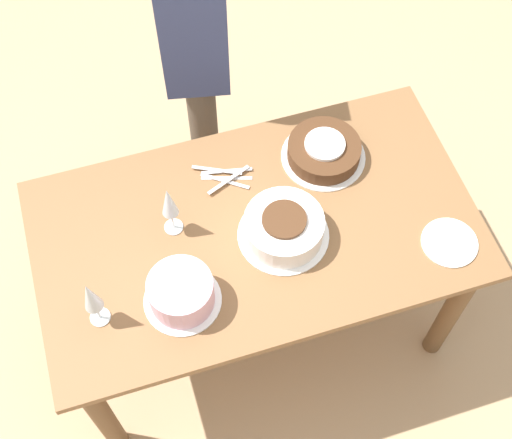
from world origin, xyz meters
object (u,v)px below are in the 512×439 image
cake_center_white (284,228)px  cake_back_decorated (181,293)px  person_cutting (193,15)px  cake_front_chocolate (324,151)px  wine_glass_near (91,297)px  wine_glass_far (169,203)px

cake_center_white → cake_back_decorated: 0.38m
cake_center_white → person_cutting: size_ratio=0.18×
cake_front_chocolate → wine_glass_near: (0.83, 0.35, 0.11)m
wine_glass_near → person_cutting: bearing=-121.1°
cake_front_chocolate → wine_glass_near: bearing=23.0°
cake_front_chocolate → wine_glass_near: wine_glass_near is taller
cake_center_white → wine_glass_near: size_ratio=1.33×
cake_back_decorated → wine_glass_near: wine_glass_near is taller
cake_center_white → cake_front_chocolate: (-0.23, -0.25, -0.01)m
cake_center_white → person_cutting: 0.81m
cake_center_white → wine_glass_near: 0.62m
cake_front_chocolate → wine_glass_near: 0.91m
cake_front_chocolate → wine_glass_far: wine_glass_far is taller
cake_back_decorated → wine_glass_far: (-0.04, -0.25, 0.09)m
wine_glass_far → wine_glass_near: bearing=39.8°
cake_back_decorated → person_cutting: (-0.29, -0.91, 0.18)m
cake_back_decorated → wine_glass_far: size_ratio=1.08×
wine_glass_far → person_cutting: 0.70m
person_cutting → wine_glass_near: bearing=-19.3°
wine_glass_near → person_cutting: (-0.54, -0.89, 0.09)m
cake_center_white → cake_back_decorated: bearing=18.9°
cake_center_white → person_cutting: person_cutting is taller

